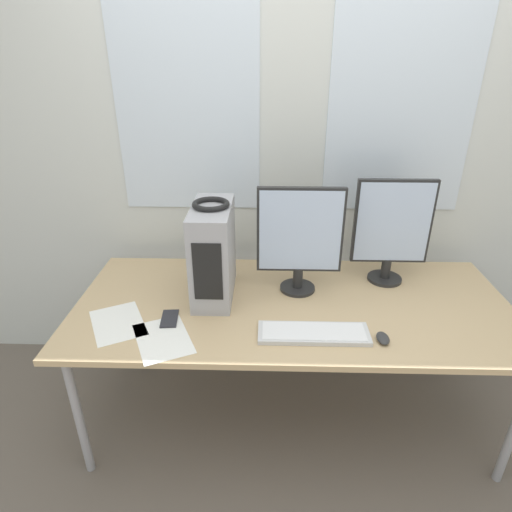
% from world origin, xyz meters
% --- Properties ---
extents(ground_plane, '(14.00, 14.00, 0.00)m').
position_xyz_m(ground_plane, '(0.00, 0.00, 0.00)').
color(ground_plane, '#665B51').
extents(wall_back, '(8.00, 0.07, 2.70)m').
position_xyz_m(wall_back, '(0.00, 1.05, 1.35)').
color(wall_back, silver).
rests_on(wall_back, ground_plane).
extents(desk, '(2.08, 0.92, 0.72)m').
position_xyz_m(desk, '(0.00, 0.46, 0.67)').
color(desk, tan).
rests_on(desk, ground_plane).
extents(pc_tower, '(0.18, 0.41, 0.46)m').
position_xyz_m(pc_tower, '(-0.38, 0.53, 0.94)').
color(pc_tower, '#9E9EA3').
rests_on(pc_tower, desk).
extents(headphones, '(0.17, 0.17, 0.02)m').
position_xyz_m(headphones, '(-0.38, 0.53, 1.18)').
color(headphones, black).
rests_on(headphones, pc_tower).
extents(monitor_main, '(0.41, 0.18, 0.53)m').
position_xyz_m(monitor_main, '(0.03, 0.58, 1.00)').
color(monitor_main, black).
rests_on(monitor_main, desk).
extents(monitor_right_near, '(0.38, 0.18, 0.54)m').
position_xyz_m(monitor_right_near, '(0.49, 0.69, 1.01)').
color(monitor_right_near, black).
rests_on(monitor_right_near, desk).
extents(keyboard, '(0.47, 0.15, 0.02)m').
position_xyz_m(keyboard, '(0.07, 0.20, 0.73)').
color(keyboard, silver).
rests_on(keyboard, desk).
extents(mouse, '(0.05, 0.09, 0.03)m').
position_xyz_m(mouse, '(0.36, 0.17, 0.73)').
color(mouse, '#2D2D2D').
rests_on(mouse, desk).
extents(cell_phone, '(0.08, 0.14, 0.01)m').
position_xyz_m(cell_phone, '(-0.56, 0.30, 0.72)').
color(cell_phone, '#232328').
rests_on(cell_phone, desk).
extents(paper_sheet_left, '(0.32, 0.36, 0.00)m').
position_xyz_m(paper_sheet_left, '(-0.79, 0.26, 0.72)').
color(paper_sheet_left, white).
rests_on(paper_sheet_left, desk).
extents(paper_sheet_front, '(0.32, 0.36, 0.00)m').
position_xyz_m(paper_sheet_front, '(-0.56, 0.16, 0.72)').
color(paper_sheet_front, white).
rests_on(paper_sheet_front, desk).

